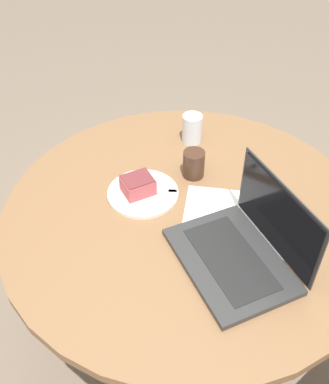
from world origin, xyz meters
The scene contains 9 objects.
ground_plane centered at (0.00, 0.00, 0.00)m, with size 12.00×12.00×0.00m, color #6B5B4C.
dining_table centered at (0.00, 0.00, 0.57)m, with size 1.12×1.12×0.72m.
paper_document centered at (-0.14, -0.03, 0.72)m, with size 0.38×0.36×0.00m.
plate centered at (0.15, 0.02, 0.73)m, with size 0.22×0.22×0.01m.
cake_slice centered at (0.16, 0.03, 0.76)m, with size 0.11×0.12×0.06m.
fork centered at (0.12, 0.00, 0.73)m, with size 0.16×0.10×0.00m.
coffee_glass centered at (0.07, -0.15, 0.77)m, with size 0.07×0.07×0.09m.
water_glass centered at (0.17, -0.31, 0.77)m, with size 0.07×0.07×0.10m.
laptop centered at (-0.22, 0.09, 0.76)m, with size 0.43×0.40×0.23m.
Camera 1 is at (-0.48, 0.86, 1.67)m, focal length 42.00 mm.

